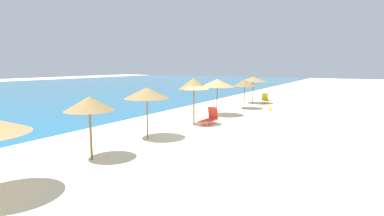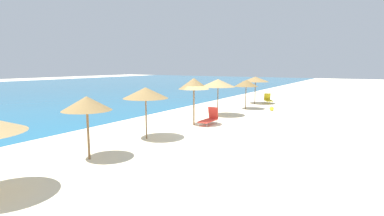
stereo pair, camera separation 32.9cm
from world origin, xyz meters
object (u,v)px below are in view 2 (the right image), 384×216
at_px(beach_umbrella_6, 256,79).
at_px(beach_ball, 272,109).
at_px(beach_umbrella_2, 146,93).
at_px(beach_umbrella_4, 218,83).
at_px(lounge_chair_0, 268,99).
at_px(beach_umbrella_3, 194,84).
at_px(beach_umbrella_5, 246,83).
at_px(lounge_chair_1, 209,118).
at_px(beach_umbrella_1, 87,104).

relative_size(beach_umbrella_6, beach_ball, 7.50).
distance_m(beach_umbrella_2, beach_ball, 13.41).
xyz_separation_m(beach_umbrella_4, beach_ball, (4.60, -2.75, -2.28)).
height_order(beach_umbrella_4, lounge_chair_0, beach_umbrella_4).
xyz_separation_m(beach_umbrella_3, beach_ball, (8.65, -2.43, -2.45)).
bearing_deg(beach_ball, beach_umbrella_5, 94.96).
bearing_deg(lounge_chair_1, lounge_chair_0, -90.16).
xyz_separation_m(beach_umbrella_1, lounge_chair_1, (8.85, -0.82, -1.85)).
relative_size(beach_umbrella_6, lounge_chair_0, 1.77).
distance_m(beach_umbrella_4, beach_ball, 5.82).
distance_m(beach_umbrella_3, lounge_chair_0, 13.58).
bearing_deg(beach_umbrella_4, beach_umbrella_2, -179.80).
bearing_deg(beach_umbrella_3, lounge_chair_1, -46.18).
distance_m(beach_umbrella_2, beach_umbrella_4, 8.35).
bearing_deg(beach_umbrella_3, beach_umbrella_5, -1.41).
bearing_deg(beach_umbrella_3, beach_umbrella_4, 4.42).
bearing_deg(beach_umbrella_5, beach_umbrella_4, 173.27).
height_order(beach_umbrella_3, beach_umbrella_5, beach_umbrella_3).
distance_m(beach_umbrella_3, beach_umbrella_6, 12.43).
xyz_separation_m(beach_umbrella_1, lounge_chair_0, (21.52, -0.77, -1.86)).
bearing_deg(lounge_chair_0, beach_umbrella_2, 57.13).
distance_m(beach_umbrella_2, beach_umbrella_3, 4.32).
relative_size(beach_umbrella_4, beach_umbrella_6, 1.03).
bearing_deg(beach_umbrella_2, beach_umbrella_3, -3.77).
distance_m(beach_umbrella_4, lounge_chair_0, 9.61).
relative_size(beach_umbrella_2, lounge_chair_1, 1.63).
bearing_deg(beach_umbrella_4, beach_umbrella_5, -6.73).
height_order(beach_umbrella_5, beach_umbrella_6, beach_umbrella_6).
distance_m(beach_umbrella_5, lounge_chair_1, 7.98).
height_order(beach_umbrella_6, beach_ball, beach_umbrella_6).
height_order(beach_umbrella_2, beach_umbrella_4, beach_umbrella_4).
xyz_separation_m(beach_umbrella_3, beach_umbrella_5, (8.45, -0.21, -0.38)).
xyz_separation_m(beach_umbrella_2, beach_umbrella_4, (8.35, 0.03, 0.09)).
height_order(beach_umbrella_1, beach_umbrella_5, beach_umbrella_1).
relative_size(lounge_chair_0, beach_ball, 4.23).
height_order(beach_umbrella_2, beach_umbrella_5, beach_umbrella_2).
bearing_deg(beach_umbrella_4, lounge_chair_0, -6.16).
bearing_deg(beach_umbrella_5, beach_ball, -85.04).
height_order(beach_umbrella_1, beach_umbrella_4, beach_umbrella_4).
bearing_deg(beach_umbrella_3, lounge_chair_0, -2.98).
bearing_deg(beach_umbrella_3, beach_umbrella_1, 179.47).
height_order(beach_umbrella_6, lounge_chair_1, beach_umbrella_6).
bearing_deg(beach_umbrella_1, beach_ball, -8.50).
relative_size(beach_umbrella_1, beach_umbrella_6, 0.96).
distance_m(beach_umbrella_6, lounge_chair_1, 11.93).
distance_m(beach_umbrella_1, lounge_chair_0, 21.61).
height_order(beach_umbrella_3, beach_umbrella_6, beach_umbrella_3).
xyz_separation_m(beach_umbrella_2, beach_ball, (12.95, -2.72, -2.19)).
relative_size(beach_umbrella_1, lounge_chair_0, 1.70).
bearing_deg(lounge_chair_1, beach_umbrella_1, 84.37).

